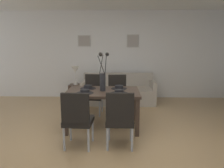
{
  "coord_description": "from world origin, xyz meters",
  "views": [
    {
      "loc": [
        0.19,
        -3.44,
        1.63
      ],
      "look_at": [
        0.07,
        0.79,
        0.86
      ],
      "focal_mm": 35.12,
      "sensor_mm": 36.0,
      "label": 1
    }
  ],
  "objects_px": {
    "dining_chair_near_left": "(77,117)",
    "framed_picture_left": "(84,41)",
    "dining_chair_far_right": "(118,93)",
    "table_lamp": "(75,71)",
    "side_table": "(76,94)",
    "centerpiece_vase": "(103,76)",
    "bowl_near_left": "(85,91)",
    "dining_chair_near_right": "(93,92)",
    "framed_picture_center": "(133,41)",
    "bowl_far_right": "(119,87)",
    "bowl_far_left": "(119,91)",
    "dining_table": "(103,95)",
    "bowl_near_right": "(88,87)",
    "dining_chair_far_left": "(120,117)",
    "sofa": "(118,93)"
  },
  "relations": [
    {
      "from": "bowl_far_left",
      "to": "dining_chair_near_left",
      "type": "bearing_deg",
      "value": -133.51
    },
    {
      "from": "dining_chair_near_left",
      "to": "dining_chair_near_right",
      "type": "xyz_separation_m",
      "value": [
        0.05,
        1.8,
        0.0
      ]
    },
    {
      "from": "table_lamp",
      "to": "dining_chair_far_right",
      "type": "bearing_deg",
      "value": -39.65
    },
    {
      "from": "framed_picture_left",
      "to": "dining_table",
      "type": "bearing_deg",
      "value": -73.82
    },
    {
      "from": "dining_chair_near_left",
      "to": "framed_picture_left",
      "type": "height_order",
      "value": "framed_picture_left"
    },
    {
      "from": "bowl_near_right",
      "to": "table_lamp",
      "type": "relative_size",
      "value": 0.33
    },
    {
      "from": "dining_chair_far_left",
      "to": "side_table",
      "type": "bearing_deg",
      "value": 114.23
    },
    {
      "from": "centerpiece_vase",
      "to": "bowl_far_right",
      "type": "height_order",
      "value": "centerpiece_vase"
    },
    {
      "from": "side_table",
      "to": "dining_chair_near_left",
      "type": "bearing_deg",
      "value": -78.59
    },
    {
      "from": "dining_table",
      "to": "dining_chair_far_right",
      "type": "height_order",
      "value": "dining_chair_far_right"
    },
    {
      "from": "bowl_far_left",
      "to": "framed_picture_center",
      "type": "height_order",
      "value": "framed_picture_center"
    },
    {
      "from": "sofa",
      "to": "side_table",
      "type": "relative_size",
      "value": 3.86
    },
    {
      "from": "dining_chair_near_right",
      "to": "bowl_near_left",
      "type": "height_order",
      "value": "dining_chair_near_right"
    },
    {
      "from": "dining_chair_near_left",
      "to": "bowl_far_right",
      "type": "relative_size",
      "value": 5.41
    },
    {
      "from": "centerpiece_vase",
      "to": "dining_chair_near_right",
      "type": "bearing_deg",
      "value": 107.8
    },
    {
      "from": "bowl_far_right",
      "to": "bowl_far_left",
      "type": "bearing_deg",
      "value": -90.0
    },
    {
      "from": "dining_table",
      "to": "bowl_near_left",
      "type": "relative_size",
      "value": 8.24
    },
    {
      "from": "centerpiece_vase",
      "to": "bowl_near_left",
      "type": "bearing_deg",
      "value": -145.75
    },
    {
      "from": "dining_chair_far_left",
      "to": "dining_chair_far_right",
      "type": "distance_m",
      "value": 1.73
    },
    {
      "from": "dining_chair_near_left",
      "to": "centerpiece_vase",
      "type": "bearing_deg",
      "value": 69.52
    },
    {
      "from": "sofa",
      "to": "dining_table",
      "type": "bearing_deg",
      "value": -98.94
    },
    {
      "from": "dining_chair_far_right",
      "to": "side_table",
      "type": "bearing_deg",
      "value": 140.35
    },
    {
      "from": "dining_chair_near_left",
      "to": "side_table",
      "type": "bearing_deg",
      "value": 101.41
    },
    {
      "from": "centerpiece_vase",
      "to": "bowl_near_right",
      "type": "bearing_deg",
      "value": 146.08
    },
    {
      "from": "dining_chair_near_left",
      "to": "framed_picture_left",
      "type": "xyz_separation_m",
      "value": [
        -0.39,
        3.39,
        1.21
      ]
    },
    {
      "from": "dining_table",
      "to": "side_table",
      "type": "xyz_separation_m",
      "value": [
        -0.88,
        1.82,
        -0.39
      ]
    },
    {
      "from": "dining_chair_near_right",
      "to": "dining_chair_far_left",
      "type": "bearing_deg",
      "value": -70.84
    },
    {
      "from": "dining_chair_near_left",
      "to": "table_lamp",
      "type": "height_order",
      "value": "table_lamp"
    },
    {
      "from": "dining_table",
      "to": "bowl_far_right",
      "type": "distance_m",
      "value": 0.4
    },
    {
      "from": "dining_chair_near_right",
      "to": "bowl_near_left",
      "type": "bearing_deg",
      "value": -91.35
    },
    {
      "from": "side_table",
      "to": "table_lamp",
      "type": "height_order",
      "value": "table_lamp"
    },
    {
      "from": "dining_chair_far_right",
      "to": "table_lamp",
      "type": "bearing_deg",
      "value": 140.35
    },
    {
      "from": "centerpiece_vase",
      "to": "framed_picture_center",
      "type": "xyz_separation_m",
      "value": [
        0.72,
        2.49,
        0.7
      ]
    },
    {
      "from": "bowl_near_right",
      "to": "bowl_near_left",
      "type": "bearing_deg",
      "value": -90.0
    },
    {
      "from": "framed_picture_center",
      "to": "sofa",
      "type": "bearing_deg",
      "value": -125.77
    },
    {
      "from": "bowl_far_right",
      "to": "framed_picture_left",
      "type": "height_order",
      "value": "framed_picture_left"
    },
    {
      "from": "bowl_near_left",
      "to": "bowl_far_right",
      "type": "distance_m",
      "value": 0.76
    },
    {
      "from": "dining_chair_far_left",
      "to": "sofa",
      "type": "relative_size",
      "value": 0.46
    },
    {
      "from": "dining_chair_near_left",
      "to": "dining_chair_near_right",
      "type": "height_order",
      "value": "same"
    },
    {
      "from": "dining_chair_near_right",
      "to": "framed_picture_center",
      "type": "bearing_deg",
      "value": 57.49
    },
    {
      "from": "bowl_near_left",
      "to": "table_lamp",
      "type": "height_order",
      "value": "table_lamp"
    },
    {
      "from": "centerpiece_vase",
      "to": "dining_chair_far_left",
      "type": "bearing_deg",
      "value": -69.45
    },
    {
      "from": "bowl_near_right",
      "to": "bowl_far_left",
      "type": "bearing_deg",
      "value": -34.16
    },
    {
      "from": "dining_chair_far_left",
      "to": "dining_chair_far_right",
      "type": "relative_size",
      "value": 1.0
    },
    {
      "from": "bowl_near_left",
      "to": "side_table",
      "type": "distance_m",
      "value": 2.18
    },
    {
      "from": "centerpiece_vase",
      "to": "bowl_far_right",
      "type": "xyz_separation_m",
      "value": [
        0.31,
        0.21,
        -0.24
      ]
    },
    {
      "from": "centerpiece_vase",
      "to": "bowl_far_left",
      "type": "bearing_deg",
      "value": -34.41
    },
    {
      "from": "dining_chair_far_left",
      "to": "centerpiece_vase",
      "type": "bearing_deg",
      "value": 110.55
    },
    {
      "from": "dining_chair_far_left",
      "to": "bowl_near_left",
      "type": "relative_size",
      "value": 5.41
    },
    {
      "from": "dining_chair_far_right",
      "to": "bowl_far_right",
      "type": "relative_size",
      "value": 5.41
    }
  ]
}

